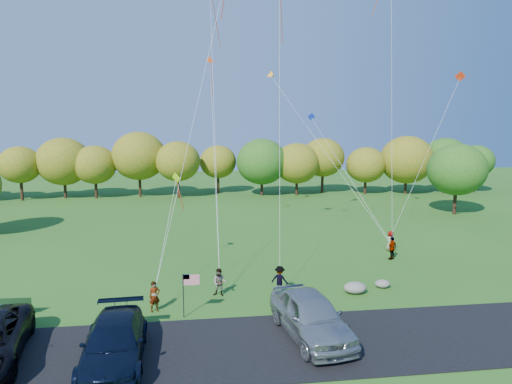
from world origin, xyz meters
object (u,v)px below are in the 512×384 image
Objects in this scene: flyer_a at (155,297)px; flyer_e at (390,241)px; minivan_silver at (311,315)px; park_bench at (15,306)px; flyer_c at (280,280)px; flyer_b at (220,282)px; flyer_d at (392,248)px; minivan_navy at (114,343)px.

flyer_e is at bearing 5.19° from flyer_a.
minivan_silver is 14.63m from park_bench.
flyer_c reaches higher than flyer_e.
flyer_b is at bearing 114.83° from minivan_silver.
park_bench is (-22.58, -6.58, -0.33)m from flyer_d.
flyer_c is 10.44m from flyer_d.
minivan_silver is 3.47× the size of park_bench.
minivan_silver is at bearing -37.65° from flyer_b.
park_bench is at bearing 133.45° from minivan_navy.
flyer_a is (1.11, 5.07, -0.11)m from minivan_navy.
flyer_e is at bearing 44.70° from minivan_silver.
minivan_silver reaches higher than park_bench.
minivan_navy is 3.68× the size of flyer_c.
flyer_a is 0.96× the size of flyer_d.
flyer_a reaches higher than flyer_e.
flyer_b is (-3.75, 5.55, -0.27)m from minivan_silver.
minivan_silver is 3.67× the size of flyer_c.
flyer_d is at bearing 118.17° from flyer_e.
park_bench is (-23.36, -8.63, -0.28)m from flyer_e.
flyer_d is 0.98× the size of park_bench.
minivan_navy is 3.48× the size of park_bench.
park_bench is at bearing 153.83° from minivan_silver.
minivan_silver is (8.24, 1.23, 0.14)m from minivan_navy.
flyer_e reaches higher than park_bench.
flyer_a reaches higher than flyer_b.
park_bench is at bearing 69.26° from flyer_e.
flyer_b is 1.01× the size of flyer_e.
minivan_silver reaches higher than flyer_c.
minivan_silver reaches higher than flyer_e.
minivan_navy reaches higher than flyer_a.
park_bench is at bearing 33.64° from flyer_c.
flyer_c reaches higher than park_bench.
flyer_a is at bearing -134.87° from flyer_b.
minivan_silver is at bearing 102.95° from flyer_e.
flyer_d reaches higher than flyer_b.
minivan_silver reaches higher than minivan_navy.
minivan_silver is 13.83m from flyer_d.
flyer_b is (3.37, 1.71, -0.01)m from flyer_a.
minivan_silver is 3.77× the size of flyer_e.
flyer_a is 0.95× the size of park_bench.
park_bench is (-10.23, -1.30, -0.28)m from flyer_b.
flyer_e is at bearing 23.45° from park_bench.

